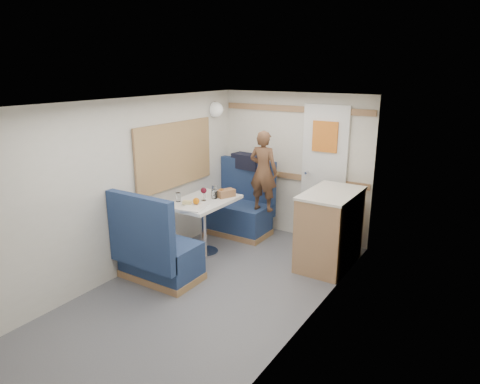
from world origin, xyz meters
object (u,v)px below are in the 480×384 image
Objects in this scene: cheese_block at (187,202)px; wine_glass at (204,191)px; bench_near at (157,255)px; tumbler_left at (178,197)px; bench_far at (240,213)px; galley_counter at (329,228)px; salt_grinder at (206,195)px; orange_fruit at (196,201)px; tray at (195,207)px; dome_light at (216,110)px; bread_loaf at (226,193)px; tumbler_right at (214,194)px; beer_glass at (221,193)px; dinette_table at (203,212)px; tumbler_mid at (215,190)px; person at (263,171)px; pepper_grinder at (216,194)px; duffel_bag at (247,161)px.

wine_glass is at bearing 77.73° from cheese_block.
bench_near is 9.57× the size of tumbler_left.
bench_far is 1.73m from bench_near.
galley_counter is 1.58m from salt_grinder.
orange_fruit is at bearing 22.83° from cheese_block.
galley_counter is 8.71× the size of cheese_block.
tray is 0.33m from wine_glass.
dome_light is (-0.39, 1.71, 1.45)m from bench_near.
bread_loaf is (0.39, 0.47, -0.01)m from tumbler_left.
tray is at bearing -86.20° from tumbler_right.
dome_light is at bearing 133.70° from bread_loaf.
wine_glass reaches higher than salt_grinder.
beer_glass is (0.10, 0.24, -0.07)m from wine_glass.
bench_near reaches higher than beer_glass.
tumbler_right reaches higher than tumbler_left.
wine_glass is at bearing 37.64° from tumbler_left.
dinette_table is 0.37m from tumbler_left.
bread_loaf is (0.18, -0.00, -0.01)m from tumbler_mid.
bench_near reaches higher than cheese_block.
bench_near is at bearing 71.86° from person.
dome_light is at bearing 123.23° from tumbler_right.
dome_light is 1.64× the size of tumbler_mid.
bench_near reaches higher than tumbler_left.
bread_loaf is (0.04, 0.04, -0.01)m from beer_glass.
dinette_table is 0.28m from wine_glass.
tray is at bearing 78.66° from bench_near.
person is at bearing 62.18° from bread_loaf.
dinette_table is 7.55× the size of tumbler_mid.
bench_near is 1.23m from tumbler_mid.
beer_glass is 0.08m from pepper_grinder.
dome_light is 1.62m from tray.
dinette_table is 0.33m from cheese_block.
bread_loaf reaches higher than salt_grinder.
person is 1.19m from tumbler_left.
bench_near is 1.82m from person.
cheese_block is 1.01× the size of beer_glass.
bread_loaf is (-0.26, -0.50, -0.22)m from person.
pepper_grinder is at bearing 89.36° from orange_fruit.
tray is (0.11, -0.31, 0.16)m from dinette_table.
bread_loaf is at bearing 46.10° from salt_grinder.
bench_near is 1.01m from wine_glass.
tray is at bearing -14.86° from cheese_block.
bench_near is at bearing -87.04° from cheese_block.
salt_grinder is (-1.48, -0.47, 0.30)m from galley_counter.
person is 9.09× the size of tumbler_right.
person is at bearing 62.64° from wine_glass.
beer_glass is at bearing 88.90° from tray.
duffel_bag reaches higher than pepper_grinder.
orange_fruit is (0.46, -1.08, -0.97)m from dome_light.
tumbler_left is at bearing -128.54° from beer_glass.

